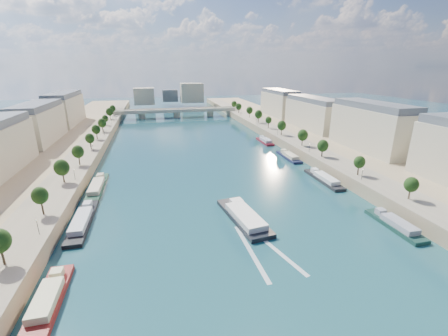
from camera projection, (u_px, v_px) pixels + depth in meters
ground at (201, 160)px, 153.54m from camera, size 700.00×700.00×0.00m
quay_left at (45, 166)px, 136.97m from camera, size 44.00×520.00×5.00m
quay_right at (327, 147)px, 168.50m from camera, size 44.00×520.00×5.00m
pave_left at (80, 158)px, 139.44m from camera, size 14.00×520.00×0.10m
pave_right at (303, 144)px, 164.39m from camera, size 14.00×520.00×0.10m
trees_left at (83, 145)px, 139.98m from camera, size 4.80×268.80×8.26m
trees_right at (292, 131)px, 171.43m from camera, size 4.80×268.80×8.26m
lamps_left at (85, 158)px, 130.33m from camera, size 0.36×200.36×4.28m
lamps_right at (292, 138)px, 167.14m from camera, size 0.36×200.36×4.28m
buildings_left at (17, 132)px, 140.71m from camera, size 16.00×226.00×23.20m
buildings_right at (338, 118)px, 177.92m from camera, size 16.00×226.00×23.20m
skyline at (173, 94)px, 351.80m from camera, size 79.00×42.00×22.00m
bridge at (177, 112)px, 281.65m from camera, size 112.00×12.00×8.15m
tour_barge at (244, 217)px, 93.36m from camera, size 11.43×28.00×3.74m
wake at (262, 249)px, 78.37m from camera, size 11.13×26.02×0.04m
moored_barges_left at (72, 246)px, 78.41m from camera, size 5.00×120.69×3.60m
moored_barges_right at (306, 168)px, 139.00m from camera, size 5.00×128.39×3.60m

